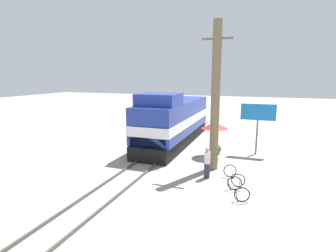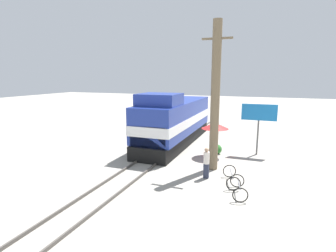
{
  "view_description": "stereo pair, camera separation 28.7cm",
  "coord_description": "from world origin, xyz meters",
  "px_view_note": "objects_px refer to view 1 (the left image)",
  "views": [
    {
      "loc": [
        7.04,
        -17.17,
        5.78
      ],
      "look_at": [
        1.2,
        -1.0,
        2.49
      ],
      "focal_mm": 28.0,
      "sensor_mm": 36.0,
      "label": 1
    },
    {
      "loc": [
        7.3,
        -17.07,
        5.78
      ],
      "look_at": [
        1.2,
        -1.0,
        2.49
      ],
      "focal_mm": 28.0,
      "sensor_mm": 36.0,
      "label": 2
    }
  ],
  "objects_px": {
    "utility_pole": "(215,97)",
    "billboard_sign": "(258,116)",
    "bicycle": "(232,176)",
    "locomotive": "(174,121)",
    "vendor_umbrella": "(215,126)",
    "person_bystander": "(207,161)",
    "bicycle_spare": "(240,187)"
  },
  "relations": [
    {
      "from": "locomotive",
      "to": "bicycle",
      "type": "bearing_deg",
      "value": -50.51
    },
    {
      "from": "vendor_umbrella",
      "to": "bicycle",
      "type": "xyz_separation_m",
      "value": [
        1.83,
        -4.64,
        -1.88
      ]
    },
    {
      "from": "vendor_umbrella",
      "to": "person_bystander",
      "type": "bearing_deg",
      "value": -85.1
    },
    {
      "from": "utility_pole",
      "to": "vendor_umbrella",
      "type": "height_order",
      "value": "utility_pole"
    },
    {
      "from": "billboard_sign",
      "to": "bicycle_spare",
      "type": "bearing_deg",
      "value": -94.16
    },
    {
      "from": "billboard_sign",
      "to": "bicycle",
      "type": "bearing_deg",
      "value": -99.69
    },
    {
      "from": "person_bystander",
      "to": "locomotive",
      "type": "bearing_deg",
      "value": 122.69
    },
    {
      "from": "vendor_umbrella",
      "to": "utility_pole",
      "type": "bearing_deg",
      "value": -80.67
    },
    {
      "from": "person_bystander",
      "to": "bicycle_spare",
      "type": "height_order",
      "value": "person_bystander"
    },
    {
      "from": "utility_pole",
      "to": "bicycle_spare",
      "type": "distance_m",
      "value": 5.56
    },
    {
      "from": "locomotive",
      "to": "billboard_sign",
      "type": "relative_size",
      "value": 3.2
    },
    {
      "from": "utility_pole",
      "to": "bicycle",
      "type": "xyz_separation_m",
      "value": [
        1.38,
        -1.94,
        -4.14
      ]
    },
    {
      "from": "utility_pole",
      "to": "billboard_sign",
      "type": "relative_size",
      "value": 2.38
    },
    {
      "from": "billboard_sign",
      "to": "person_bystander",
      "type": "xyz_separation_m",
      "value": [
        -2.51,
        -5.92,
        -1.93
      ]
    },
    {
      "from": "locomotive",
      "to": "vendor_umbrella",
      "type": "relative_size",
      "value": 4.85
    },
    {
      "from": "utility_pole",
      "to": "billboard_sign",
      "type": "distance_m",
      "value": 5.16
    },
    {
      "from": "bicycle",
      "to": "bicycle_spare",
      "type": "xyz_separation_m",
      "value": [
        0.52,
        -1.24,
        -0.01
      ]
    },
    {
      "from": "locomotive",
      "to": "person_bystander",
      "type": "relative_size",
      "value": 6.67
    },
    {
      "from": "person_bystander",
      "to": "bicycle",
      "type": "height_order",
      "value": "person_bystander"
    },
    {
      "from": "utility_pole",
      "to": "person_bystander",
      "type": "distance_m",
      "value": 3.9
    },
    {
      "from": "bicycle",
      "to": "utility_pole",
      "type": "bearing_deg",
      "value": 111.46
    },
    {
      "from": "billboard_sign",
      "to": "vendor_umbrella",
      "type": "bearing_deg",
      "value": -151.55
    },
    {
      "from": "billboard_sign",
      "to": "bicycle_spare",
      "type": "relative_size",
      "value": 2.03
    },
    {
      "from": "locomotive",
      "to": "vendor_umbrella",
      "type": "distance_m",
      "value": 4.57
    },
    {
      "from": "locomotive",
      "to": "utility_pole",
      "type": "bearing_deg",
      "value": -49.06
    },
    {
      "from": "utility_pole",
      "to": "bicycle_spare",
      "type": "relative_size",
      "value": 4.83
    },
    {
      "from": "bicycle",
      "to": "locomotive",
      "type": "bearing_deg",
      "value": 115.49
    },
    {
      "from": "bicycle",
      "to": "bicycle_spare",
      "type": "relative_size",
      "value": 1.07
    },
    {
      "from": "locomotive",
      "to": "utility_pole",
      "type": "xyz_separation_m",
      "value": [
        4.36,
        -5.03,
        2.55
      ]
    },
    {
      "from": "utility_pole",
      "to": "bicycle_spare",
      "type": "height_order",
      "value": "utility_pole"
    },
    {
      "from": "person_bystander",
      "to": "bicycle_spare",
      "type": "bearing_deg",
      "value": -37.62
    },
    {
      "from": "person_bystander",
      "to": "bicycle",
      "type": "distance_m",
      "value": 1.6
    }
  ]
}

